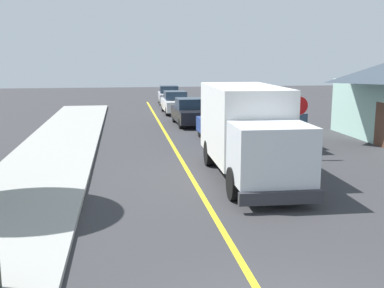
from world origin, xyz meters
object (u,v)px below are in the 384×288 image
Objects in this scene: parked_van_across at (283,130)px; parked_car_furthest at (169,96)px; box_truck at (248,128)px; stop_sign at (299,115)px; parked_car_near at (221,126)px; parked_car_mid at (190,112)px; parked_car_far at (175,103)px.

parked_car_furthest is at bearing 99.32° from parked_van_across.
box_truck is 6.43m from parked_van_across.
stop_sign is at bearing -82.77° from parked_car_furthest.
parked_car_near and parked_van_across have the same top height.
box_truck is 13.10m from parked_car_mid.
parked_car_mid is at bearing 105.87° from stop_sign.
box_truck is 2.73× the size of stop_sign.
stop_sign is at bearing 41.79° from box_truck.
parked_car_far is at bearing -91.67° from parked_car_furthest.
stop_sign is at bearing -64.51° from parked_car_near.
stop_sign reaches higher than parked_car_furthest.
parked_car_near is 3.15m from parked_van_across.
parked_car_mid is 8.31m from parked_van_across.
parked_car_far is (-0.19, 6.22, 0.00)m from parked_car_mid.
stop_sign is (-0.39, -2.94, 1.06)m from parked_van_across.
parked_car_far is 6.77m from parked_car_furthest.
parked_car_far is (-0.34, 19.28, -0.97)m from box_truck.
box_truck is 1.62× the size of parked_van_across.
parked_van_across is 1.68× the size of stop_sign.
stop_sign is (2.98, -23.52, 1.06)m from parked_car_furthest.
parked_car_near and parked_car_furthest have the same top height.
box_truck reaches higher than parked_van_across.
parked_car_near is 18.84m from parked_car_furthest.
parked_car_mid is at bearing 97.41° from parked_car_near.
parked_car_furthest is (-0.75, 18.83, 0.00)m from parked_car_near.
parked_car_far is at bearing 91.02° from box_truck.
parked_car_far is 17.08m from stop_sign.
stop_sign is (2.84, 2.54, 0.09)m from box_truck.
parked_car_furthest is at bearing 97.23° from stop_sign.
box_truck is at bearing -89.68° from parked_car_furthest.
stop_sign is at bearing -79.24° from parked_car_far.
parked_car_mid is 1.00× the size of parked_van_across.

